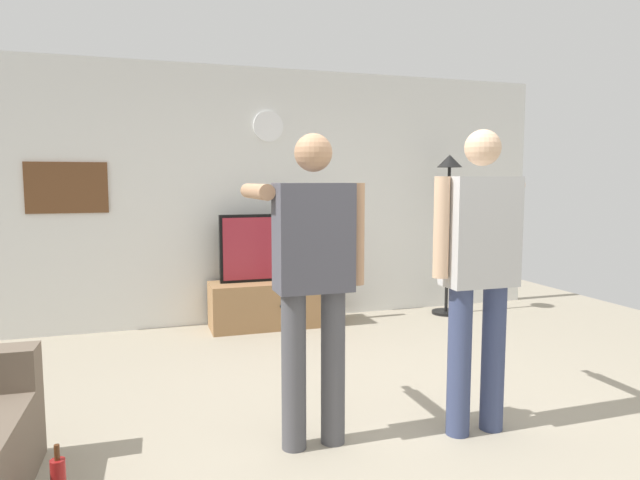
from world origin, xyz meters
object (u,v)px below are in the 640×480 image
(tv_stand, at_px, (276,304))
(person_standing_nearer_lamp, at_px, (313,271))
(floor_lamp, at_px, (449,201))
(person_standing_nearer_couch, at_px, (478,263))
(television, at_px, (275,247))
(wall_clock, at_px, (268,126))
(framed_picture, at_px, (67,188))

(tv_stand, distance_m, person_standing_nearer_lamp, 2.77)
(floor_lamp, height_order, person_standing_nearer_couch, person_standing_nearer_couch)
(television, xyz_separation_m, person_standing_nearer_couch, (0.57, -2.81, 0.21))
(tv_stand, height_order, wall_clock, wall_clock)
(wall_clock, xyz_separation_m, floor_lamp, (1.98, -0.35, -0.80))
(floor_lamp, bearing_deg, tv_stand, 178.12)
(tv_stand, height_order, floor_lamp, floor_lamp)
(person_standing_nearer_lamp, bearing_deg, tv_stand, 81.05)
(tv_stand, bearing_deg, wall_clock, 90.00)
(floor_lamp, bearing_deg, person_standing_nearer_couch, -117.61)
(floor_lamp, distance_m, person_standing_nearer_couch, 3.06)
(tv_stand, bearing_deg, person_standing_nearer_lamp, -98.95)
(wall_clock, bearing_deg, floor_lamp, -10.15)
(tv_stand, bearing_deg, television, 90.00)
(television, xyz_separation_m, wall_clock, (0.00, 0.24, 1.26))
(tv_stand, bearing_deg, person_standing_nearer_couch, -78.36)
(tv_stand, distance_m, floor_lamp, 2.24)
(person_standing_nearer_couch, bearing_deg, tv_stand, 101.64)
(person_standing_nearer_lamp, bearing_deg, framed_picture, 118.22)
(television, height_order, floor_lamp, floor_lamp)
(television, bearing_deg, tv_stand, -90.00)
(television, relative_size, floor_lamp, 0.63)
(framed_picture, bearing_deg, person_standing_nearer_couch, -50.16)
(person_standing_nearer_couch, bearing_deg, framed_picture, 129.84)
(person_standing_nearer_lamp, relative_size, person_standing_nearer_couch, 0.98)
(television, height_order, framed_picture, framed_picture)
(television, xyz_separation_m, floor_lamp, (1.98, -0.11, 0.47))
(person_standing_nearer_couch, bearing_deg, person_standing_nearer_lamp, 172.22)
(tv_stand, relative_size, person_standing_nearer_lamp, 0.77)
(tv_stand, relative_size, wall_clock, 4.24)
(framed_picture, distance_m, floor_lamp, 3.98)
(wall_clock, distance_m, floor_lamp, 2.17)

